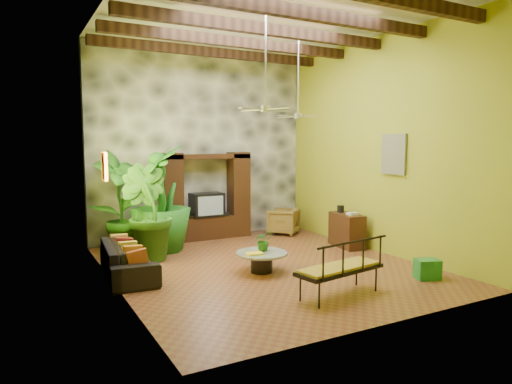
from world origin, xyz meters
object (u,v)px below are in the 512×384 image
sofa (128,260)px  green_bin (427,269)px  tall_plant_b (146,212)px  iron_bench (343,266)px  ceiling_fan_front (266,98)px  tall_plant_a (120,200)px  side_console (347,230)px  tall_plant_c (160,198)px  ceiling_fan_back (298,107)px  entertainment_center (207,203)px  coffee_table (262,259)px  wicker_armchair (283,221)px

sofa → green_bin: 5.69m
tall_plant_b → iron_bench: (2.19, -3.96, -0.52)m
ceiling_fan_front → tall_plant_b: size_ratio=0.88×
ceiling_fan_front → tall_plant_a: bearing=122.4°
ceiling_fan_front → side_console: bearing=18.9°
tall_plant_c → side_console: (4.13, -1.77, -0.85)m
tall_plant_a → ceiling_fan_front: bearing=-57.6°
tall_plant_a → ceiling_fan_back: bearing=-23.7°
entertainment_center → coffee_table: 3.59m
ceiling_fan_back → sofa: ceiling_fan_back is taller
entertainment_center → wicker_armchair: bearing=-11.6°
sofa → tall_plant_c: bearing=-29.4°
green_bin → iron_bench: bearing=-178.5°
iron_bench → side_console: size_ratio=1.63×
green_bin → sofa: bearing=149.6°
sofa → coffee_table: size_ratio=2.14×
entertainment_center → coffee_table: (-0.27, -3.51, -0.71)m
entertainment_center → ceiling_fan_back: ceiling_fan_back is taller
tall_plant_a → tall_plant_c: 1.00m
green_bin → ceiling_fan_back: bearing=100.9°
side_console → ceiling_fan_front: bearing=-152.1°
side_console → iron_bench: bearing=-121.5°
entertainment_center → tall_plant_b: (-2.01, -1.48, 0.09)m
ceiling_fan_front → iron_bench: size_ratio=1.11×
tall_plant_b → green_bin: (4.27, -3.90, -0.87)m
tall_plant_c → iron_bench: size_ratio=1.50×
sofa → tall_plant_a: bearing=-3.8°
coffee_table → side_console: bearing=18.0°
ceiling_fan_back → tall_plant_a: bearing=156.3°
green_bin → coffee_table: bearing=143.4°
ceiling_fan_back → sofa: size_ratio=0.85×
tall_plant_b → ceiling_fan_front: bearing=-48.7°
ceiling_fan_front → tall_plant_c: 3.71m
iron_bench → tall_plant_b: bearing=110.2°
entertainment_center → coffee_table: bearing=-94.4°
sofa → green_bin: size_ratio=5.10×
ceiling_fan_front → tall_plant_a: ceiling_fan_front is taller
sofa → tall_plant_c: (1.17, 1.71, 0.94)m
sofa → side_console: (5.30, -0.06, 0.09)m
sofa → coffee_table: sofa is taller
entertainment_center → tall_plant_a: (-2.30, -0.23, 0.23)m
sofa → tall_plant_a: (0.35, 2.28, 0.88)m
wicker_armchair → ceiling_fan_back: bearing=28.8°
ceiling_fan_front → side_console: (2.85, 0.98, -2.99)m
wicker_armchair → coffee_table: 3.90m
ceiling_fan_front → tall_plant_b: ceiling_fan_front is taller
entertainment_center → sofa: 3.70m
entertainment_center → ceiling_fan_front: ceiling_fan_front is taller
entertainment_center → wicker_armchair: entertainment_center is taller
entertainment_center → ceiling_fan_front: bearing=-93.2°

